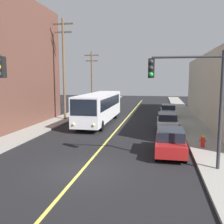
# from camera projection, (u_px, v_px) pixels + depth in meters

# --- Properties ---
(ground_plane) EXTENTS (120.00, 120.00, 0.00)m
(ground_plane) POSITION_uv_depth(u_px,v_px,m) (82.00, 171.00, 13.22)
(ground_plane) COLOR black
(sidewalk_left) EXTENTS (2.50, 90.00, 0.15)m
(sidewalk_left) POSITION_uv_depth(u_px,v_px,m) (40.00, 128.00, 24.29)
(sidewalk_left) COLOR gray
(sidewalk_left) RESTS_ON ground
(sidewalk_right) EXTENTS (2.50, 90.00, 0.15)m
(sidewalk_right) POSITION_uv_depth(u_px,v_px,m) (199.00, 134.00, 21.63)
(sidewalk_right) COLOR gray
(sidewalk_right) RESTS_ON ground
(lane_stripe_center) EXTENTS (0.16, 60.00, 0.01)m
(lane_stripe_center) POSITION_uv_depth(u_px,v_px,m) (123.00, 123.00, 27.84)
(lane_stripe_center) COLOR #D8CC4C
(lane_stripe_center) RESTS_ON ground
(city_bus) EXTENTS (2.60, 12.17, 3.20)m
(city_bus) POSITION_uv_depth(u_px,v_px,m) (100.00, 106.00, 27.34)
(city_bus) COLOR silver
(city_bus) RESTS_ON ground
(parked_car_red) EXTENTS (1.85, 4.42, 1.62)m
(parked_car_red) POSITION_uv_depth(u_px,v_px,m) (170.00, 141.00, 16.04)
(parked_car_red) COLOR maroon
(parked_car_red) RESTS_ON ground
(parked_car_white) EXTENTS (1.84, 4.41, 1.62)m
(parked_car_white) POSITION_uv_depth(u_px,v_px,m) (167.00, 122.00, 23.46)
(parked_car_white) COLOR silver
(parked_car_white) RESTS_ON ground
(parked_car_silver) EXTENTS (1.86, 4.42, 1.62)m
(parked_car_silver) POSITION_uv_depth(u_px,v_px,m) (168.00, 111.00, 31.55)
(parked_car_silver) COLOR #B7B7BC
(parked_car_silver) RESTS_ON ground
(utility_pole_mid) EXTENTS (2.40, 0.28, 11.28)m
(utility_pole_mid) POSITION_uv_depth(u_px,v_px,m) (64.00, 65.00, 28.78)
(utility_pole_mid) COLOR brown
(utility_pole_mid) RESTS_ON sidewalk_left
(utility_pole_far) EXTENTS (2.40, 0.28, 9.03)m
(utility_pole_far) POSITION_uv_depth(u_px,v_px,m) (92.00, 77.00, 41.83)
(utility_pole_far) COLOR brown
(utility_pole_far) RESTS_ON sidewalk_left
(traffic_signal_right_corner) EXTENTS (3.75, 0.48, 6.00)m
(traffic_signal_right_corner) POSITION_uv_depth(u_px,v_px,m) (190.00, 88.00, 12.88)
(traffic_signal_right_corner) COLOR #2D2D33
(traffic_signal_right_corner) RESTS_ON sidewalk_right
(fire_hydrant) EXTENTS (0.44, 0.26, 0.84)m
(fire_hydrant) POSITION_uv_depth(u_px,v_px,m) (203.00, 141.00, 17.21)
(fire_hydrant) COLOR red
(fire_hydrant) RESTS_ON sidewalk_right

